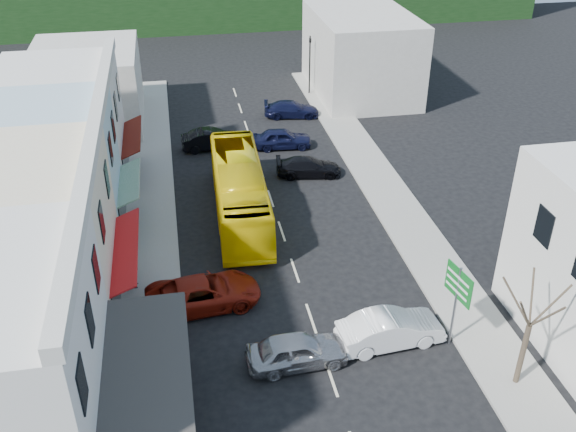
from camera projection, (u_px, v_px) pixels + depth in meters
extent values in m
plane|color=black|center=(311.00, 318.00, 30.66)|extent=(120.00, 120.00, 0.00)
cube|color=gray|center=(151.00, 225.00, 37.89)|extent=(3.00, 52.00, 0.15)
cube|color=gray|center=(393.00, 202.00, 40.27)|extent=(3.00, 52.00, 0.15)
cube|color=#55120A|center=(118.00, 377.00, 23.13)|extent=(1.30, 7.65, 0.08)
cube|color=beige|center=(31.00, 241.00, 29.18)|extent=(7.00, 8.00, 8.00)
cube|color=#B41416|center=(125.00, 249.00, 30.31)|extent=(1.30, 6.80, 0.08)
cube|color=#9CBDCD|center=(50.00, 173.00, 35.09)|extent=(7.00, 6.00, 8.00)
cube|color=#195926|center=(129.00, 182.00, 36.23)|extent=(1.30, 5.10, 0.08)
cube|color=silver|center=(64.00, 127.00, 40.59)|extent=(7.00, 7.00, 8.00)
cube|color=#55120A|center=(132.00, 136.00, 41.72)|extent=(1.30, 5.95, 0.08)
cube|color=#B7B2A8|center=(88.00, 87.00, 50.05)|extent=(8.00, 10.00, 6.00)
cube|color=#B7B2A8|center=(361.00, 54.00, 55.98)|extent=(8.00, 12.00, 7.00)
imported|color=yellow|center=(240.00, 192.00, 38.26)|extent=(2.91, 11.68, 3.10)
imported|color=#A4A4A8|center=(297.00, 351.00, 27.68)|extent=(4.48, 2.02, 1.40)
imported|color=white|center=(390.00, 331.00, 28.83)|extent=(4.54, 2.17, 1.40)
imported|color=maroon|center=(204.00, 294.00, 31.15)|extent=(4.78, 2.40, 1.40)
imported|color=black|center=(309.00, 166.00, 43.26)|extent=(4.71, 2.43, 1.40)
imported|color=black|center=(282.00, 139.00, 47.12)|extent=(4.54, 2.16, 1.40)
imported|color=black|center=(213.00, 140.00, 46.96)|extent=(4.47, 1.98, 1.40)
imported|color=black|center=(292.00, 109.00, 52.38)|extent=(4.71, 2.44, 1.40)
imported|color=black|center=(134.00, 272.00, 32.21)|extent=(0.41, 0.61, 1.70)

